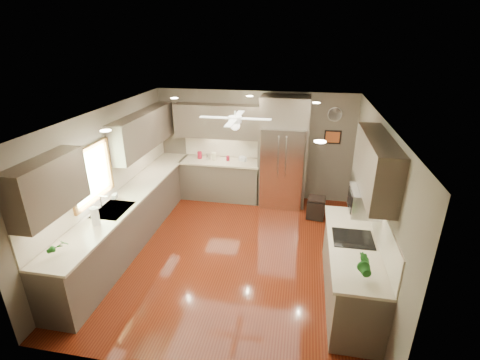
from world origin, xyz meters
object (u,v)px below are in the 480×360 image
(microwave, at_px, (365,201))
(soap_bottle, at_px, (115,196))
(canister_b, at_px, (208,157))
(stool, at_px, (316,208))
(canister_c, at_px, (214,156))
(canister_d, at_px, (228,158))
(paper_towel, at_px, (95,216))
(potted_plant_right, at_px, (364,265))
(canister_a, at_px, (200,155))
(refrigerator, at_px, (283,154))
(bowl, at_px, (243,160))
(potted_plant_left, at_px, (59,246))

(microwave, bearing_deg, soap_bottle, 174.57)
(canister_b, xyz_separation_m, stool, (2.51, -0.63, -0.77))
(canister_c, height_order, soap_bottle, soap_bottle)
(canister_d, height_order, paper_towel, paper_towel)
(potted_plant_right, bearing_deg, paper_towel, 171.72)
(canister_a, bearing_deg, potted_plant_right, -50.30)
(potted_plant_right, bearing_deg, canister_a, 129.70)
(potted_plant_right, bearing_deg, refrigerator, 108.19)
(potted_plant_right, height_order, bowl, potted_plant_right)
(canister_b, height_order, canister_c, canister_c)
(bowl, bearing_deg, microwave, -51.20)
(refrigerator, relative_size, paper_towel, 8.03)
(bowl, xyz_separation_m, paper_towel, (-1.71, -3.23, 0.11))
(bowl, relative_size, microwave, 0.38)
(canister_b, distance_m, canister_c, 0.14)
(soap_bottle, relative_size, potted_plant_left, 0.60)
(refrigerator, height_order, microwave, refrigerator)
(microwave, xyz_separation_m, paper_towel, (-3.95, -0.44, -0.40))
(microwave, bearing_deg, canister_b, 138.00)
(canister_d, distance_m, potted_plant_right, 4.51)
(canister_b, relative_size, refrigerator, 0.06)
(stool, bearing_deg, potted_plant_right, -82.08)
(canister_b, distance_m, canister_d, 0.47)
(canister_d, bearing_deg, canister_b, -178.51)
(canister_c, relative_size, microwave, 0.31)
(canister_b, relative_size, potted_plant_right, 0.43)
(potted_plant_left, bearing_deg, canister_c, 75.47)
(canister_d, relative_size, refrigerator, 0.05)
(soap_bottle, bearing_deg, canister_a, 71.45)
(canister_a, distance_m, potted_plant_right, 4.95)
(soap_bottle, distance_m, microwave, 4.13)
(refrigerator, relative_size, microwave, 4.45)
(potted_plant_left, relative_size, potted_plant_right, 0.85)
(potted_plant_left, xyz_separation_m, refrigerator, (2.63, 3.99, 0.10))
(canister_b, bearing_deg, canister_a, 164.73)
(canister_c, relative_size, potted_plant_right, 0.50)
(canister_b, height_order, potted_plant_right, potted_plant_right)
(potted_plant_right, xyz_separation_m, refrigerator, (-1.22, 3.71, 0.07))
(potted_plant_right, distance_m, paper_towel, 3.89)
(canister_d, xyz_separation_m, potted_plant_right, (2.48, -3.76, 0.11))
(bowl, distance_m, stool, 1.97)
(canister_b, height_order, paper_towel, paper_towel)
(soap_bottle, xyz_separation_m, potted_plant_right, (3.98, -1.39, 0.08))
(soap_bottle, bearing_deg, stool, 26.03)
(soap_bottle, xyz_separation_m, stool, (3.54, 1.73, -0.79))
(canister_a, relative_size, potted_plant_right, 0.48)
(canister_d, xyz_separation_m, paper_towel, (-1.37, -3.20, 0.08))
(canister_b, xyz_separation_m, potted_plant_left, (-0.91, -4.03, 0.08))
(canister_d, distance_m, potted_plant_left, 4.27)
(microwave, bearing_deg, canister_d, 133.09)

